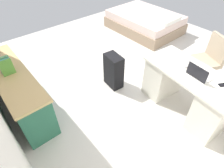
% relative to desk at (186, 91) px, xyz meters
% --- Properties ---
extents(ground_plane, '(6.03, 6.03, 0.00)m').
position_rel_desk_xyz_m(ground_plane, '(1.30, -0.10, -0.40)').
color(ground_plane, beige).
extents(desk, '(1.50, 0.82, 0.76)m').
position_rel_desk_xyz_m(desk, '(0.00, 0.00, 0.00)').
color(desk, silver).
rests_on(desk, ground_plane).
extents(office_chair, '(0.61, 0.61, 0.94)m').
position_rel_desk_xyz_m(office_chair, '(0.19, -0.89, 0.02)').
color(office_chair, black).
rests_on(office_chair, ground_plane).
extents(credenza, '(1.80, 0.48, 0.73)m').
position_rel_desk_xyz_m(credenza, '(1.74, 2.03, -0.03)').
color(credenza, '#28664C').
rests_on(credenza, ground_plane).
extents(bed, '(1.92, 1.43, 0.58)m').
position_rel_desk_xyz_m(bed, '(2.43, -1.72, -0.15)').
color(bed, gray).
rests_on(bed, ground_plane).
extents(suitcase_black, '(0.38, 0.25, 0.65)m').
position_rel_desk_xyz_m(suitcase_black, '(1.20, 0.49, -0.07)').
color(suitcase_black, black).
rests_on(suitcase_black, ground_plane).
extents(laptop, '(0.33, 0.25, 0.21)m').
position_rel_desk_xyz_m(laptop, '(-0.10, 0.04, 0.41)').
color(laptop, silver).
rests_on(laptop, desk).
extents(computer_mouse, '(0.07, 0.11, 0.03)m').
position_rel_desk_xyz_m(computer_mouse, '(0.16, -0.03, 0.38)').
color(computer_mouse, white).
rests_on(computer_mouse, desk).
extents(cell_phone_near_laptop, '(0.12, 0.15, 0.01)m').
position_rel_desk_xyz_m(cell_phone_near_laptop, '(-0.41, -0.07, 0.37)').
color(cell_phone_near_laptop, black).
rests_on(cell_phone_near_laptop, desk).
extents(book_row, '(0.16, 0.17, 0.24)m').
position_rel_desk_xyz_m(book_row, '(1.77, 2.03, 0.45)').
color(book_row, '#509236').
rests_on(book_row, credenza).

